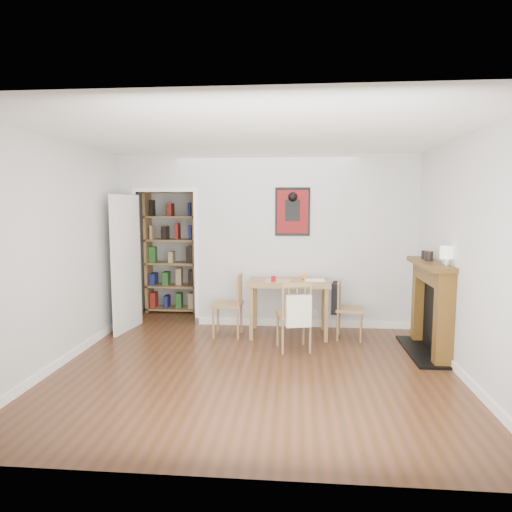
# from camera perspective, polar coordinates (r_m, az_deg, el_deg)

# --- Properties ---
(ground) EXTENTS (5.20, 5.20, 0.00)m
(ground) POSITION_cam_1_polar(r_m,az_deg,el_deg) (5.83, 0.30, -12.16)
(ground) COLOR #572D1C
(ground) RESTS_ON ground
(room_shell) EXTENTS (5.20, 5.20, 5.20)m
(room_shell) POSITION_cam_1_polar(r_m,az_deg,el_deg) (6.88, 2.06, 1.78)
(room_shell) COLOR silver
(room_shell) RESTS_ON ground
(dining_table) EXTENTS (1.14, 0.73, 0.78)m
(dining_table) POSITION_cam_1_polar(r_m,az_deg,el_deg) (6.50, 4.14, -3.97)
(dining_table) COLOR olive
(dining_table) RESTS_ON ground
(chair_left) EXTENTS (0.46, 0.46, 0.89)m
(chair_left) POSITION_cam_1_polar(r_m,az_deg,el_deg) (6.49, -3.59, -6.11)
(chair_left) COLOR olive
(chair_left) RESTS_ON ground
(chair_right) EXTENTS (0.51, 0.46, 0.81)m
(chair_right) POSITION_cam_1_polar(r_m,az_deg,el_deg) (6.49, 11.51, -6.49)
(chair_right) COLOR olive
(chair_right) RESTS_ON ground
(chair_front) EXTENTS (0.54, 0.59, 0.91)m
(chair_front) POSITION_cam_1_polar(r_m,az_deg,el_deg) (5.89, 4.76, -7.33)
(chair_front) COLOR olive
(chair_front) RESTS_ON ground
(bookshelf) EXTENTS (0.89, 0.36, 2.11)m
(bookshelf) POSITION_cam_1_polar(r_m,az_deg,el_deg) (8.02, -10.46, 0.53)
(bookshelf) COLOR olive
(bookshelf) RESTS_ON ground
(fireplace) EXTENTS (0.45, 1.25, 1.16)m
(fireplace) POSITION_cam_1_polar(r_m,az_deg,el_deg) (6.13, 21.17, -5.70)
(fireplace) COLOR brown
(fireplace) RESTS_ON ground
(red_glass) EXTENTS (0.07, 0.07, 0.08)m
(red_glass) POSITION_cam_1_polar(r_m,az_deg,el_deg) (6.40, 2.19, -2.88)
(red_glass) COLOR maroon
(red_glass) RESTS_ON dining_table
(orange_fruit) EXTENTS (0.08, 0.08, 0.08)m
(orange_fruit) POSITION_cam_1_polar(r_m,az_deg,el_deg) (6.62, 6.01, -2.60)
(orange_fruit) COLOR orange
(orange_fruit) RESTS_ON dining_table
(placemat) EXTENTS (0.38, 0.28, 0.00)m
(placemat) POSITION_cam_1_polar(r_m,az_deg,el_deg) (6.49, 2.75, -3.11)
(placemat) COLOR beige
(placemat) RESTS_ON dining_table
(notebook) EXTENTS (0.29, 0.22, 0.01)m
(notebook) POSITION_cam_1_polar(r_m,az_deg,el_deg) (6.57, 7.35, -2.99)
(notebook) COLOR white
(notebook) RESTS_ON dining_table
(mantel_lamp) EXTENTS (0.15, 0.15, 0.23)m
(mantel_lamp) POSITION_cam_1_polar(r_m,az_deg,el_deg) (5.65, 22.71, 0.28)
(mantel_lamp) COLOR silver
(mantel_lamp) RESTS_ON fireplace
(ceramic_jar_a) EXTENTS (0.10, 0.10, 0.12)m
(ceramic_jar_a) POSITION_cam_1_polar(r_m,az_deg,el_deg) (6.09, 20.80, 0.00)
(ceramic_jar_a) COLOR black
(ceramic_jar_a) RESTS_ON fireplace
(ceramic_jar_b) EXTENTS (0.09, 0.09, 0.11)m
(ceramic_jar_b) POSITION_cam_1_polar(r_m,az_deg,el_deg) (6.28, 20.34, 0.16)
(ceramic_jar_b) COLOR black
(ceramic_jar_b) RESTS_ON fireplace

